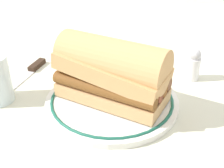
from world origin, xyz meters
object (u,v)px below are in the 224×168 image
object	(u,v)px
plate	(112,100)
salt_shaker	(193,65)
sausage_sandwich	(112,71)
butter_knife	(28,73)

from	to	relation	value
plate	salt_shaker	bearing A→B (deg)	53.98
plate	sausage_sandwich	bearing A→B (deg)	-26.57
butter_knife	salt_shaker	bearing A→B (deg)	22.13
salt_shaker	butter_knife	size ratio (longest dim) A/B	0.46
plate	salt_shaker	xyz separation A→B (m)	(0.12, 0.16, 0.03)
plate	salt_shaker	size ratio (longest dim) A/B	3.50
plate	butter_knife	world-z (taller)	plate
plate	salt_shaker	world-z (taller)	salt_shaker
sausage_sandwich	plate	bearing A→B (deg)	156.50
butter_knife	plate	bearing A→B (deg)	-6.15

